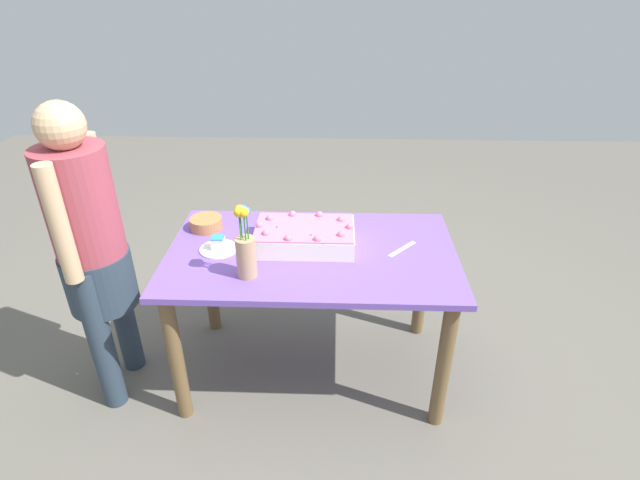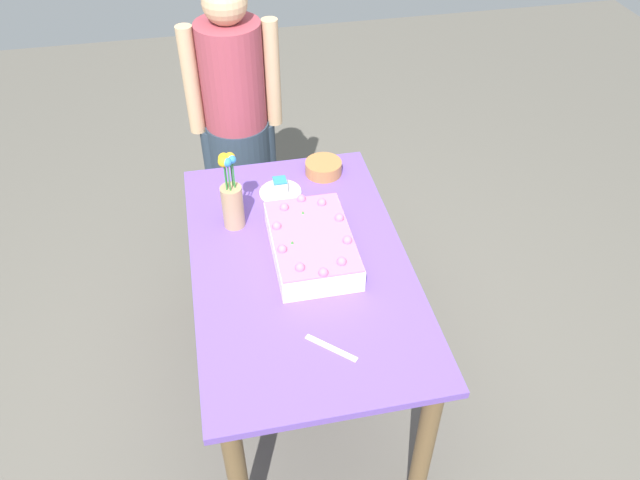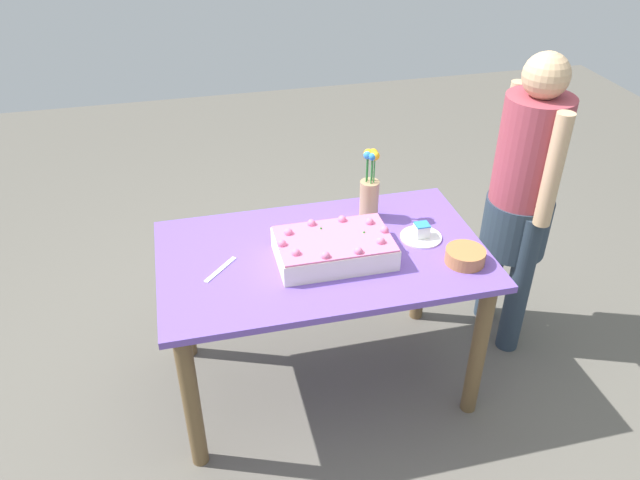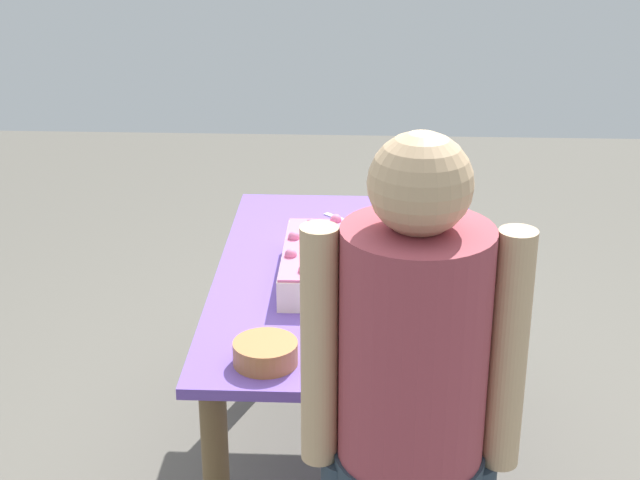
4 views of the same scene
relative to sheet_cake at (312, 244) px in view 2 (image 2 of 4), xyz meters
name	(u,v)px [view 2 (image 2 of 4)]	position (x,y,z in m)	size (l,w,h in m)	color
ground_plane	(304,380)	(0.04, -0.05, -0.80)	(8.00, 8.00, 0.00)	#5F5B52
dining_table	(301,285)	(0.04, -0.05, -0.18)	(1.38, 0.82, 0.75)	#6B4CAE
sheet_cake	(312,244)	(0.00, 0.00, 0.00)	(0.48, 0.30, 0.12)	white
serving_plate_with_slice	(280,189)	(-0.41, -0.06, -0.03)	(0.18, 0.18, 0.07)	white
cake_knife	(331,348)	(0.47, -0.03, -0.05)	(0.19, 0.02, 0.00)	silver
flower_vase	(232,198)	(-0.24, -0.28, 0.08)	(0.09, 0.09, 0.34)	tan
fruit_bowl	(323,168)	(-0.52, 0.15, -0.02)	(0.16, 0.16, 0.06)	#B4743F
person_standing	(236,113)	(-0.95, -0.19, 0.05)	(0.31, 0.45, 1.49)	#2A3847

